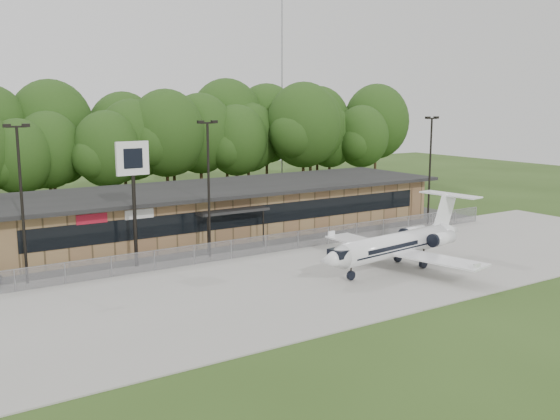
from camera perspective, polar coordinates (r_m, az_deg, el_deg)
ground at (r=37.17m, az=12.41°, el=-8.48°), size 160.00×160.00×0.00m
apron at (r=42.88m, az=4.77°, el=-5.75°), size 64.00×18.00×0.08m
parking_lot at (r=52.16m, az=-2.97°, el=-2.91°), size 50.00×9.00×0.06m
terminal at (r=55.56m, az=-5.28°, el=0.10°), size 41.00×11.65×4.30m
fence at (r=48.25m, az=-0.30°, el=-3.04°), size 46.00×0.04×1.52m
treeline at (r=71.39m, az=-12.15°, el=6.39°), size 72.00×12.00×15.00m
radio_mast at (r=86.69m, az=0.18°, el=10.48°), size 0.20×0.20×25.00m
light_pole_left at (r=42.13m, az=-22.59°, el=1.50°), size 1.55×0.30×10.23m
light_pole_mid at (r=46.21m, az=-6.55°, el=2.87°), size 1.55×0.30×10.23m
light_pole_right at (r=60.00m, az=13.57°, el=4.25°), size 1.55×0.30×10.23m
business_jet at (r=44.13m, az=10.84°, el=-3.14°), size 14.58×13.04×4.90m
pole_sign at (r=44.20m, az=-13.30°, el=3.43°), size 2.34×0.38×8.89m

